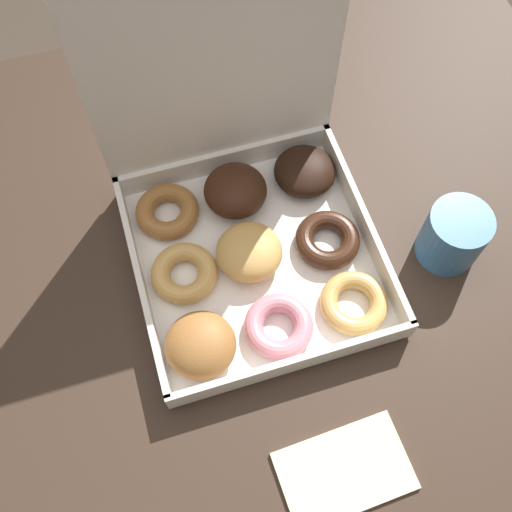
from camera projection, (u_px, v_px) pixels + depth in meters
ground_plane at (252, 388)px, 1.44m from camera, size 8.00×8.00×0.00m
dining_table at (250, 288)px, 0.88m from camera, size 1.13×0.92×0.70m
donut_box at (246, 220)px, 0.77m from camera, size 0.31×0.32×0.36m
coffee_mug at (454, 235)px, 0.77m from camera, size 0.08×0.08×0.08m
paper_napkin at (344, 471)px, 0.68m from camera, size 0.15×0.10×0.01m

